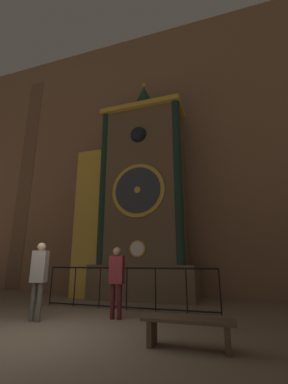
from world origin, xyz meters
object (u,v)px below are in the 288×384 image
visitor_far (117,274)px  visitor_bench (188,327)px  stanchion_post (40,294)px  clock_tower (135,199)px  visitor_near (39,273)px

visitor_far → visitor_bench: bearing=-44.6°
visitor_bench → visitor_far: bearing=141.1°
stanchion_post → clock_tower: bearing=41.4°
stanchion_post → visitor_bench: (5.16, -2.79, 0.02)m
visitor_near → clock_tower: bearing=64.7°
visitor_near → visitor_far: bearing=12.0°
clock_tower → visitor_bench: (2.75, -4.92, -3.40)m
clock_tower → stanchion_post: clock_tower is taller
clock_tower → stanchion_post: bearing=-138.6°
visitor_near → stanchion_post: 2.62m
clock_tower → stanchion_post: (-2.41, -2.13, -3.42)m
visitor_far → visitor_near: bearing=-160.5°
visitor_near → visitor_bench: visitor_near is taller
clock_tower → visitor_far: size_ratio=5.49×
visitor_bench → stanchion_post: bearing=151.6°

